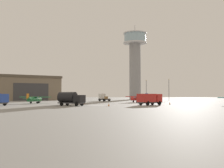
# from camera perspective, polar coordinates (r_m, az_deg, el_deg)

# --- Properties ---
(ground_plane) EXTENTS (400.00, 400.00, 0.00)m
(ground_plane) POSITION_cam_1_polar(r_m,az_deg,el_deg) (61.91, -3.15, -4.51)
(ground_plane) COLOR gray
(control_tower) EXTENTS (12.32, 12.32, 39.05)m
(control_tower) POSITION_cam_1_polar(r_m,az_deg,el_deg) (143.02, 4.88, 5.59)
(control_tower) COLOR gray
(control_tower) RESTS_ON ground_plane
(hangar) EXTENTS (32.76, 29.97, 10.54)m
(hangar) POSITION_cam_1_polar(r_m,az_deg,el_deg) (124.88, -17.76, -0.86)
(hangar) COLOR #7A6B56
(hangar) RESTS_ON ground_plane
(airplane_red) EXTENTS (8.38, 7.54, 2.85)m
(airplane_red) POSITION_cam_1_polar(r_m,az_deg,el_deg) (84.56, 5.70, -3.00)
(airplane_red) COLOR red
(airplane_red) RESTS_ON ground_plane
(airplane_green) EXTENTS (9.08, 7.17, 2.73)m
(airplane_green) POSITION_cam_1_polar(r_m,az_deg,el_deg) (77.27, -16.10, -3.04)
(airplane_green) COLOR #287A42
(airplane_green) RESTS_ON ground_plane
(truck_fuel_tanker_black) EXTENTS (6.30, 4.88, 3.01)m
(truck_fuel_tanker_black) POSITION_cam_1_polar(r_m,az_deg,el_deg) (59.64, -8.76, -2.98)
(truck_fuel_tanker_black) COLOR #38383D
(truck_fuel_tanker_black) RESTS_ON ground_plane
(truck_flatbed_white) EXTENTS (4.62, 7.18, 2.82)m
(truck_flatbed_white) POSITION_cam_1_polar(r_m,az_deg,el_deg) (102.35, -1.86, -2.88)
(truck_flatbed_white) COLOR #38383D
(truck_flatbed_white) RESTS_ON ground_plane
(truck_box_red) EXTENTS (6.15, 5.20, 2.63)m
(truck_box_red) POSITION_cam_1_polar(r_m,az_deg,el_deg) (62.81, 7.91, -3.05)
(truck_box_red) COLOR #38383D
(truck_box_red) RESTS_ON ground_plane
(light_post_west) EXTENTS (0.44, 0.44, 8.81)m
(light_post_west) POSITION_cam_1_polar(r_m,az_deg,el_deg) (115.45, 7.25, -0.86)
(light_post_west) COLOR #38383D
(light_post_west) RESTS_ON ground_plane
(light_post_east) EXTENTS (0.44, 0.44, 9.05)m
(light_post_east) POSITION_cam_1_polar(r_m,az_deg,el_deg) (113.86, 11.92, -0.75)
(light_post_east) COLOR #38383D
(light_post_east) RESTS_ON ground_plane
(traffic_cone_near_left) EXTENTS (0.36, 0.36, 0.69)m
(traffic_cone_near_left) POSITION_cam_1_polar(r_m,az_deg,el_deg) (57.15, -0.67, -4.35)
(traffic_cone_near_left) COLOR black
(traffic_cone_near_left) RESTS_ON ground_plane
(traffic_cone_near_right) EXTENTS (0.36, 0.36, 0.63)m
(traffic_cone_near_right) POSITION_cam_1_polar(r_m,az_deg,el_deg) (69.00, -6.00, -4.01)
(traffic_cone_near_right) COLOR black
(traffic_cone_near_right) RESTS_ON ground_plane
(traffic_cone_mid_apron) EXTENTS (0.36, 0.36, 0.64)m
(traffic_cone_mid_apron) POSITION_cam_1_polar(r_m,az_deg,el_deg) (68.95, 12.11, -3.97)
(traffic_cone_mid_apron) COLOR black
(traffic_cone_mid_apron) RESTS_ON ground_plane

